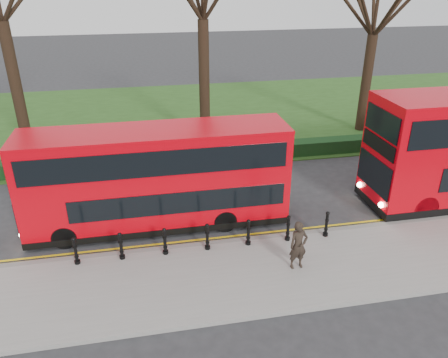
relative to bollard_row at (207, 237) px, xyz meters
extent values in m
plane|color=#28282B|center=(-0.31, 1.35, -0.65)|extent=(120.00, 120.00, 0.00)
cube|color=gray|center=(-0.31, -1.65, -0.58)|extent=(60.00, 4.00, 0.15)
cube|color=slate|center=(-0.31, 0.35, -0.58)|extent=(60.00, 0.25, 0.16)
cube|color=#244617|center=(-0.31, 16.35, -0.62)|extent=(60.00, 18.00, 0.06)
cube|color=black|center=(-0.31, 8.15, -0.25)|extent=(60.00, 0.90, 0.80)
cube|color=yellow|center=(-0.31, 0.65, -0.64)|extent=(60.00, 0.10, 0.01)
cube|color=yellow|center=(-0.31, 0.85, -0.64)|extent=(60.00, 0.10, 0.01)
cylinder|color=black|center=(-8.31, 11.35, 2.86)|extent=(0.60, 0.60, 7.02)
cylinder|color=black|center=(1.69, 11.35, 2.80)|extent=(0.60, 0.60, 6.90)
cylinder|color=black|center=(11.69, 11.35, 2.29)|extent=(0.60, 0.60, 5.87)
cylinder|color=black|center=(-4.55, 0.00, 0.00)|extent=(0.15, 0.15, 1.00)
cylinder|color=black|center=(-3.03, 0.00, 0.00)|extent=(0.15, 0.15, 1.00)
cylinder|color=black|center=(-1.52, 0.00, 0.00)|extent=(0.15, 0.15, 1.00)
cylinder|color=black|center=(0.00, 0.00, 0.00)|extent=(0.15, 0.15, 1.00)
cylinder|color=black|center=(1.52, 0.00, 0.00)|extent=(0.15, 0.15, 1.00)
cylinder|color=black|center=(3.03, 0.00, 0.00)|extent=(0.15, 0.15, 1.00)
cylinder|color=black|center=(4.55, 0.00, 0.00)|extent=(0.15, 0.15, 1.00)
cube|color=#C7010D|center=(-1.55, 2.31, 1.52)|extent=(10.03, 2.28, 3.69)
cube|color=black|center=(-1.55, 2.31, -0.38)|extent=(10.05, 2.30, 0.27)
cube|color=black|center=(-0.83, 1.16, 0.85)|extent=(8.02, 0.04, 0.87)
cube|color=black|center=(-1.55, 1.16, 2.50)|extent=(9.48, 0.04, 0.96)
cube|color=black|center=(-6.59, 2.31, 1.81)|extent=(0.06, 2.01, 0.50)
cylinder|color=black|center=(-5.11, 1.31, -0.19)|extent=(0.91, 0.27, 0.91)
cylinder|color=black|center=(-5.11, 3.32, -0.19)|extent=(0.91, 0.27, 0.91)
cylinder|color=black|center=(0.91, 1.31, -0.19)|extent=(0.91, 0.27, 0.91)
cylinder|color=black|center=(0.91, 3.32, -0.19)|extent=(0.91, 0.27, 0.91)
cube|color=black|center=(7.29, 1.81, 2.31)|extent=(0.06, 2.41, 0.60)
cylinder|color=black|center=(9.06, 0.60, -0.10)|extent=(1.10, 0.33, 1.10)
cylinder|color=black|center=(9.06, 3.01, -0.10)|extent=(1.10, 0.33, 1.10)
imported|color=black|center=(2.82, -1.63, 0.37)|extent=(0.66, 0.47, 1.74)
camera|label=1|loc=(-1.94, -13.05, 8.68)|focal=35.00mm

